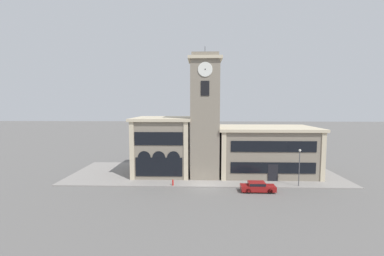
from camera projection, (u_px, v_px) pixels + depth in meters
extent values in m
plane|color=#605E5B|center=(205.00, 188.00, 36.47)|extent=(300.00, 300.00, 0.00)
cube|color=gray|center=(204.00, 173.00, 43.94)|extent=(44.45, 15.01, 0.15)
cube|color=gray|center=(205.00, 120.00, 40.97)|extent=(4.49, 4.49, 18.60)
cube|color=beige|center=(205.00, 60.00, 40.12)|extent=(5.19, 5.19, 0.45)
cube|color=gray|center=(205.00, 56.00, 40.07)|extent=(4.13, 4.13, 0.60)
cylinder|color=#4C4C51|center=(205.00, 50.00, 39.99)|extent=(0.10, 0.10, 1.20)
cylinder|color=silver|center=(205.00, 69.00, 38.00)|extent=(2.17, 0.10, 2.17)
cylinder|color=black|center=(205.00, 69.00, 37.93)|extent=(0.17, 0.04, 0.17)
cylinder|color=silver|center=(220.00, 71.00, 40.21)|extent=(0.10, 2.17, 2.17)
cylinder|color=black|center=(220.00, 71.00, 40.21)|extent=(0.04, 0.17, 0.17)
cube|color=black|center=(205.00, 88.00, 38.25)|extent=(1.26, 0.10, 2.20)
cube|color=gray|center=(163.00, 146.00, 44.31)|extent=(9.05, 9.91, 9.17)
cube|color=beige|center=(163.00, 119.00, 43.88)|extent=(9.75, 10.61, 0.45)
cube|color=beige|center=(132.00, 152.00, 39.44)|extent=(0.70, 0.16, 9.17)
cube|color=beige|center=(186.00, 152.00, 39.18)|extent=(0.70, 0.16, 9.17)
cube|color=black|center=(159.00, 139.00, 39.15)|extent=(7.42, 0.10, 2.02)
cube|color=black|center=(159.00, 167.00, 39.54)|extent=(7.24, 0.10, 2.93)
cylinder|color=black|center=(144.00, 157.00, 39.48)|extent=(1.99, 0.06, 1.99)
cylinder|color=black|center=(159.00, 158.00, 39.40)|extent=(1.99, 0.06, 1.99)
cylinder|color=black|center=(173.00, 158.00, 39.33)|extent=(1.99, 0.06, 1.99)
cube|color=gray|center=(265.00, 152.00, 43.83)|extent=(15.68, 9.91, 7.61)
cube|color=beige|center=(266.00, 128.00, 43.47)|extent=(16.38, 10.61, 0.45)
cube|color=beige|center=(224.00, 157.00, 39.07)|extent=(0.70, 0.16, 7.61)
cube|color=beige|center=(323.00, 158.00, 38.60)|extent=(0.70, 0.16, 7.61)
cube|color=black|center=(274.00, 147.00, 38.70)|extent=(12.85, 0.10, 1.67)
cube|color=black|center=(273.00, 173.00, 39.06)|extent=(1.50, 0.12, 2.74)
cube|color=black|center=(273.00, 168.00, 39.00)|extent=(12.85, 0.10, 1.70)
cube|color=maroon|center=(258.00, 188.00, 34.69)|extent=(4.61, 1.75, 0.70)
cube|color=maroon|center=(257.00, 184.00, 34.64)|extent=(2.22, 1.56, 0.47)
cube|color=black|center=(257.00, 184.00, 34.64)|extent=(2.13, 1.59, 0.35)
cylinder|color=black|center=(267.00, 188.00, 35.39)|extent=(0.71, 0.23, 0.71)
cylinder|color=black|center=(270.00, 191.00, 33.90)|extent=(0.71, 0.23, 0.71)
cylinder|color=black|center=(246.00, 187.00, 35.50)|extent=(0.71, 0.23, 0.71)
cylinder|color=black|center=(248.00, 191.00, 34.01)|extent=(0.71, 0.23, 0.71)
cylinder|color=#4C4C51|center=(299.00, 169.00, 36.47)|extent=(0.12, 0.12, 4.99)
sphere|color=silver|center=(300.00, 150.00, 36.24)|extent=(0.36, 0.36, 0.36)
cylinder|color=red|center=(173.00, 183.00, 37.00)|extent=(0.22, 0.22, 0.70)
sphere|color=red|center=(173.00, 180.00, 36.97)|extent=(0.19, 0.19, 0.19)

